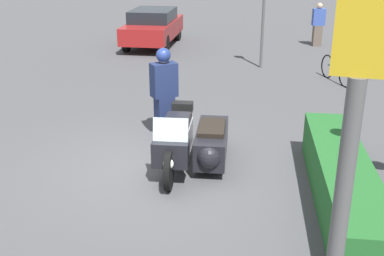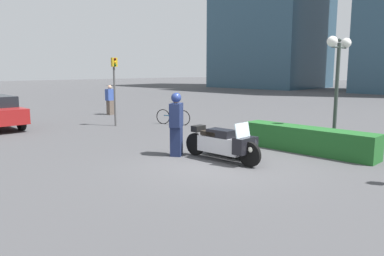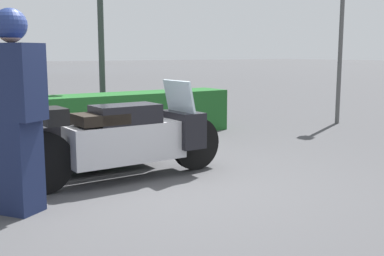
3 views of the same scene
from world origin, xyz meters
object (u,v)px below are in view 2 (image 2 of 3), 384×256
object	(u,v)px
traffic_light_far	(115,81)
twin_lamp_post	(338,63)
police_motorcycle	(229,143)
pedestrian_bystander	(110,100)
bicycle_parked	(173,117)
officer_rider	(176,123)
hedge_bush_curbside	(307,140)

from	to	relation	value
traffic_light_far	twin_lamp_post	bearing A→B (deg)	19.92
police_motorcycle	pedestrian_bystander	xyz separation A→B (m)	(-11.64, 3.58, 0.37)
twin_lamp_post	bicycle_parked	xyz separation A→B (m)	(-7.66, -0.28, -2.42)
police_motorcycle	traffic_light_far	world-z (taller)	traffic_light_far
twin_lamp_post	officer_rider	bearing A→B (deg)	-121.59
officer_rider	police_motorcycle	bearing A→B (deg)	-3.81
twin_lamp_post	traffic_light_far	distance (m)	9.51
police_motorcycle	hedge_bush_curbside	size ratio (longest dim) A/B	0.62
hedge_bush_curbside	traffic_light_far	bearing A→B (deg)	-172.69
pedestrian_bystander	police_motorcycle	bearing A→B (deg)	155.40
twin_lamp_post	traffic_light_far	bearing A→B (deg)	-164.92
officer_rider	hedge_bush_curbside	size ratio (longest dim) A/B	0.44
traffic_light_far	bicycle_parked	world-z (taller)	traffic_light_far
bicycle_parked	pedestrian_bystander	bearing A→B (deg)	158.38
hedge_bush_curbside	police_motorcycle	bearing A→B (deg)	-115.29
police_motorcycle	twin_lamp_post	world-z (taller)	twin_lamp_post
twin_lamp_post	pedestrian_bystander	distance (m)	13.22
traffic_light_far	bicycle_parked	bearing A→B (deg)	60.49
police_motorcycle	officer_rider	world-z (taller)	officer_rider
bicycle_parked	police_motorcycle	bearing A→B (deg)	-50.12
hedge_bush_curbside	twin_lamp_post	distance (m)	2.73
police_motorcycle	traffic_light_far	bearing A→B (deg)	169.38
bicycle_parked	officer_rider	bearing A→B (deg)	-62.26
twin_lamp_post	traffic_light_far	size ratio (longest dim) A/B	1.17
hedge_bush_curbside	twin_lamp_post	size ratio (longest dim) A/B	1.19
hedge_bush_curbside	traffic_light_far	world-z (taller)	traffic_light_far
hedge_bush_curbside	officer_rider	bearing A→B (deg)	-128.10
twin_lamp_post	bicycle_parked	distance (m)	8.04
pedestrian_bystander	officer_rider	bearing A→B (deg)	149.45
traffic_light_far	hedge_bush_curbside	bearing A→B (deg)	12.15
twin_lamp_post	pedestrian_bystander	xyz separation A→B (m)	(-13.07, -0.21, -1.92)
officer_rider	pedestrian_bystander	size ratio (longest dim) A/B	1.13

